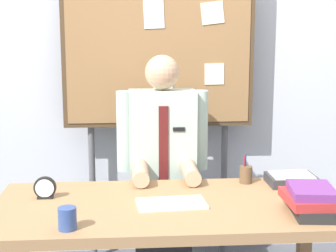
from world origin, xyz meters
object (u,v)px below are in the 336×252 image
object	(u,v)px
desk	(171,220)
person	(162,181)
bulletin_board	(159,49)
paper_tray	(291,179)
book_stack	(310,200)
open_notebook	(172,203)
desk_clock	(45,189)
coffee_mug	(67,218)
pen_holder	(246,174)

from	to	relation	value
desk	person	bearing A→B (deg)	90.00
bulletin_board	paper_tray	world-z (taller)	bulletin_board
book_stack	open_notebook	xyz separation A→B (m)	(-0.62, 0.17, -0.06)
book_stack	paper_tray	distance (m)	0.47
desk_clock	paper_tray	bearing A→B (deg)	6.26
desk	person	xyz separation A→B (m)	(0.00, 0.64, 0.01)
open_notebook	desk	bearing A→B (deg)	92.26
open_notebook	desk_clock	bearing A→B (deg)	167.09
bulletin_board	coffee_mug	world-z (taller)	bulletin_board
book_stack	pen_holder	distance (m)	0.54
person	open_notebook	distance (m)	0.66
open_notebook	pen_holder	bearing A→B (deg)	37.00
pen_holder	paper_tray	size ratio (longest dim) A/B	0.62
person	desk_clock	xyz separation A→B (m)	(-0.63, -0.51, 0.12)
bulletin_board	pen_holder	xyz separation A→B (m)	(0.44, -0.68, -0.67)
bulletin_board	coffee_mug	distance (m)	1.53
paper_tray	book_stack	bearing A→B (deg)	-97.82
open_notebook	desk_clock	distance (m)	0.65
coffee_mug	paper_tray	distance (m)	1.29
desk	open_notebook	distance (m)	0.09
desk	paper_tray	size ratio (longest dim) A/B	6.68
book_stack	coffee_mug	bearing A→B (deg)	-174.32
desk	book_stack	size ratio (longest dim) A/B	5.88
desk	paper_tray	world-z (taller)	paper_tray
book_stack	pen_holder	size ratio (longest dim) A/B	1.84
person	paper_tray	world-z (taller)	person
paper_tray	open_notebook	bearing A→B (deg)	-157.25
open_notebook	book_stack	bearing A→B (deg)	-15.65
open_notebook	desk_clock	size ratio (longest dim) A/B	2.97
desk_clock	paper_tray	xyz separation A→B (m)	(1.31, 0.14, -0.02)
bulletin_board	book_stack	bearing A→B (deg)	-62.32
open_notebook	coffee_mug	distance (m)	0.55
person	open_notebook	xyz separation A→B (m)	(0.00, -0.66, 0.08)
person	coffee_mug	xyz separation A→B (m)	(-0.47, -0.94, 0.12)
book_stack	desk	bearing A→B (deg)	162.69
bulletin_board	pen_holder	size ratio (longest dim) A/B	12.73
desk_clock	coffee_mug	xyz separation A→B (m)	(0.16, -0.43, -0.00)
open_notebook	paper_tray	bearing A→B (deg)	22.75
desk	pen_holder	size ratio (longest dim) A/B	10.85
desk	pen_holder	bearing A→B (deg)	35.26
desk	pen_holder	world-z (taller)	pen_holder
person	book_stack	world-z (taller)	person
paper_tray	desk	bearing A→B (deg)	-158.71
desk	coffee_mug	xyz separation A→B (m)	(-0.47, -0.30, 0.13)
book_stack	coffee_mug	world-z (taller)	book_stack
bulletin_board	paper_tray	bearing A→B (deg)	-46.59
book_stack	open_notebook	size ratio (longest dim) A/B	0.88
book_stack	pen_holder	xyz separation A→B (m)	(-0.18, 0.51, -0.02)
desk_clock	coffee_mug	world-z (taller)	desk_clock
coffee_mug	bulletin_board	bearing A→B (deg)	70.22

